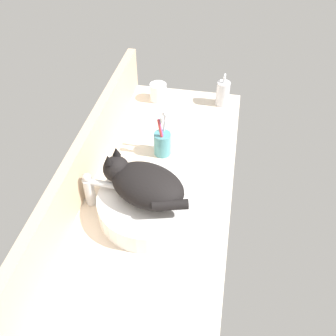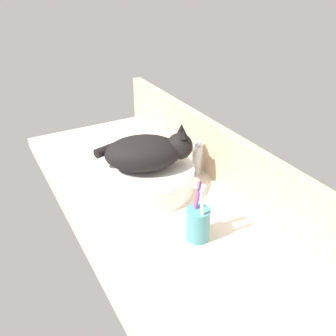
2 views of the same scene
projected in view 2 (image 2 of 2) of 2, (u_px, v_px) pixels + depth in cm
name	position (u px, v px, depth cm)	size (l,w,h in cm)	color
ground_plane	(158.00, 207.00, 121.40)	(138.91, 54.57, 4.00)	beige
backsplash_panel	(224.00, 157.00, 126.37)	(138.91, 3.60, 19.19)	#CCAD8C
sink_basin	(144.00, 177.00, 126.18)	(33.82, 33.82, 7.62)	white
cat	(148.00, 152.00, 121.67)	(24.46, 30.21, 14.00)	black
faucet	(194.00, 156.00, 132.07)	(3.60, 11.83, 13.60)	silver
toothbrush_cup	(198.00, 223.00, 102.52)	(6.70, 6.70, 18.67)	teal
water_glass	(333.00, 313.00, 78.80)	(7.81, 7.81, 8.18)	white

